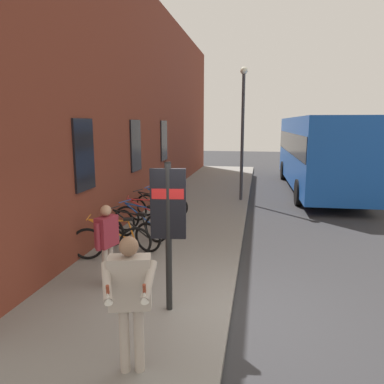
{
  "coord_description": "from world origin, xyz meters",
  "views": [
    {
      "loc": [
        -5.62,
        -0.37,
        3.09
      ],
      "look_at": [
        2.3,
        1.09,
        1.58
      ],
      "focal_mm": 34.38,
      "sensor_mm": 36.0,
      "label": 1
    }
  ],
  "objects": [
    {
      "name": "bicycle_nearest_sign",
      "position": [
        3.18,
        2.61,
        0.51
      ],
      "size": [
        0.72,
        1.68,
        0.97
      ],
      "color": "black",
      "rests_on": "sidewalk_pavement"
    },
    {
      "name": "station_facade",
      "position": [
        8.99,
        3.8,
        3.8
      ],
      "size": [
        22.0,
        0.65,
        7.6
      ],
      "color": "brown",
      "rests_on": "ground"
    },
    {
      "name": "bicycle_far_end",
      "position": [
        4.77,
        2.78,
        0.51
      ],
      "size": [
        0.67,
        1.71,
        0.97
      ],
      "color": "black",
      "rests_on": "sidewalk_pavement"
    },
    {
      "name": "bicycle_by_door",
      "position": [
        3.96,
        2.71,
        0.51
      ],
      "size": [
        0.62,
        1.72,
        0.97
      ],
      "color": "black",
      "rests_on": "sidewalk_pavement"
    },
    {
      "name": "sidewalk_pavement",
      "position": [
        8.0,
        1.75,
        0.06
      ],
      "size": [
        24.0,
        3.5,
        0.12
      ],
      "primitive_type": "cube",
      "color": "gray",
      "rests_on": "ground"
    },
    {
      "name": "city_bus",
      "position": [
        12.04,
        -3.0,
        1.92
      ],
      "size": [
        10.56,
        2.86,
        3.35
      ],
      "color": "#1951B2",
      "rests_on": "ground"
    },
    {
      "name": "bicycle_mid_rack",
      "position": [
        5.52,
        2.66,
        0.51
      ],
      "size": [
        0.48,
        1.77,
        0.97
      ],
      "color": "black",
      "rests_on": "sidewalk_pavement"
    },
    {
      "name": "ground",
      "position": [
        6.0,
        -1.0,
        0.0
      ],
      "size": [
        60.0,
        60.0,
        0.0
      ],
      "primitive_type": "plane",
      "color": "#2D2D30"
    },
    {
      "name": "bicycle_leaning_wall",
      "position": [
        1.72,
        2.78,
        0.51
      ],
      "size": [
        0.62,
        1.72,
        0.97
      ],
      "color": "black",
      "rests_on": "sidewalk_pavement"
    },
    {
      "name": "transit_info_sign",
      "position": [
        -0.25,
        0.99,
        1.72
      ],
      "size": [
        0.15,
        0.56,
        2.4
      ],
      "color": "black",
      "rests_on": "sidewalk_pavement"
    },
    {
      "name": "street_lamp",
      "position": [
        8.75,
        0.3,
        3.12
      ],
      "size": [
        0.28,
        0.28,
        5.04
      ],
      "color": "#333338",
      "rests_on": "sidewalk_pavement"
    },
    {
      "name": "pedestrian_crossing_street",
      "position": [
        0.45,
        2.33,
        1.05
      ],
      "size": [
        0.57,
        0.33,
        1.52
      ],
      "color": "#B2A599",
      "rests_on": "sidewalk_pavement"
    },
    {
      "name": "bicycle_beside_lamp",
      "position": [
        2.41,
        2.61,
        0.51
      ],
      "size": [
        0.66,
        1.71,
        0.97
      ],
      "color": "black",
      "rests_on": "sidewalk_pavement"
    },
    {
      "name": "tourist_with_hotdogs",
      "position": [
        -1.83,
        1.06,
        1.17
      ],
      "size": [
        0.67,
        0.66,
        1.7
      ],
      "color": "#B2A599",
      "rests_on": "sidewalk_pavement"
    }
  ]
}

